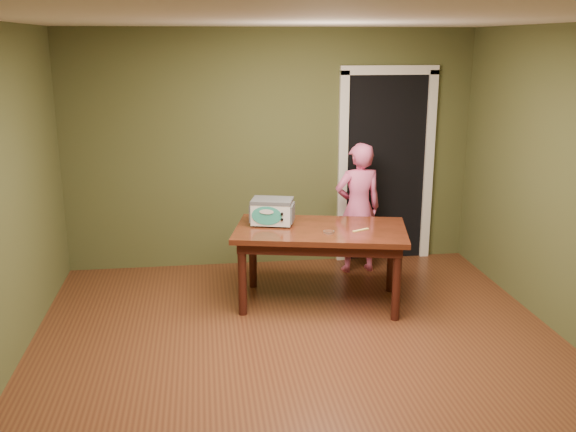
% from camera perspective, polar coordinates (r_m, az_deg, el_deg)
% --- Properties ---
extents(floor, '(5.00, 5.00, 0.00)m').
position_cam_1_polar(floor, '(5.14, 1.75, -13.25)').
color(floor, '#5D311A').
rests_on(floor, ground).
extents(room_shell, '(4.52, 5.02, 2.61)m').
position_cam_1_polar(room_shell, '(4.57, 1.92, 5.90)').
color(room_shell, '#464C28').
rests_on(room_shell, ground).
extents(doorway, '(1.10, 0.66, 2.25)m').
position_cam_1_polar(doorway, '(7.65, 8.04, 4.60)').
color(doorway, black).
rests_on(doorway, ground).
extents(dining_table, '(1.76, 1.23, 0.75)m').
position_cam_1_polar(dining_table, '(6.08, 2.91, -1.98)').
color(dining_table, '#38190C').
rests_on(dining_table, floor).
extents(toy_oven, '(0.46, 0.36, 0.25)m').
position_cam_1_polar(toy_oven, '(6.13, -1.42, 0.47)').
color(toy_oven, '#4C4F54').
rests_on(toy_oven, dining_table).
extents(baking_pan, '(0.10, 0.10, 0.02)m').
position_cam_1_polar(baking_pan, '(5.89, 3.65, -1.41)').
color(baking_pan, silver).
rests_on(baking_pan, dining_table).
extents(spatula, '(0.17, 0.10, 0.01)m').
position_cam_1_polar(spatula, '(6.01, 6.48, -1.24)').
color(spatula, '#FFE26E').
rests_on(spatula, dining_table).
extents(child, '(0.55, 0.39, 1.42)m').
position_cam_1_polar(child, '(6.96, 6.25, 0.70)').
color(child, '#E65E96').
rests_on(child, floor).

